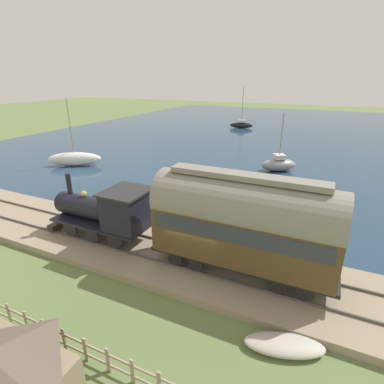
{
  "coord_description": "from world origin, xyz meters",
  "views": [
    {
      "loc": [
        -11.48,
        -4.92,
        9.03
      ],
      "look_at": [
        4.02,
        2.26,
        2.4
      ],
      "focal_mm": 28.0,
      "sensor_mm": 36.0,
      "label": 1
    }
  ],
  "objects_px": {
    "sailboat_white": "(75,159)",
    "rowboat_far_out": "(182,192)",
    "rowboat_off_pier": "(260,210)",
    "steam_locomotive": "(108,210)",
    "sailboat_black": "(241,125)",
    "beached_dinghy": "(284,345)",
    "passenger_coach": "(243,221)",
    "sailboat_gray": "(279,164)"
  },
  "relations": [
    {
      "from": "sailboat_white",
      "to": "sailboat_black",
      "type": "bearing_deg",
      "value": -45.44
    },
    {
      "from": "steam_locomotive",
      "to": "sailboat_black",
      "type": "xyz_separation_m",
      "value": [
        43.18,
        4.8,
        -1.54
      ]
    },
    {
      "from": "sailboat_black",
      "to": "beached_dinghy",
      "type": "bearing_deg",
      "value": -177.82
    },
    {
      "from": "passenger_coach",
      "to": "sailboat_black",
      "type": "height_order",
      "value": "sailboat_black"
    },
    {
      "from": "rowboat_off_pier",
      "to": "sailboat_black",
      "type": "bearing_deg",
      "value": 75.6
    },
    {
      "from": "steam_locomotive",
      "to": "beached_dinghy",
      "type": "bearing_deg",
      "value": -107.4
    },
    {
      "from": "passenger_coach",
      "to": "sailboat_gray",
      "type": "relative_size",
      "value": 1.46
    },
    {
      "from": "rowboat_far_out",
      "to": "passenger_coach",
      "type": "bearing_deg",
      "value": -121.66
    },
    {
      "from": "sailboat_gray",
      "to": "sailboat_white",
      "type": "bearing_deg",
      "value": 78.64
    },
    {
      "from": "sailboat_white",
      "to": "beached_dinghy",
      "type": "height_order",
      "value": "sailboat_white"
    },
    {
      "from": "sailboat_gray",
      "to": "sailboat_black",
      "type": "bearing_deg",
      "value": -7.16
    },
    {
      "from": "passenger_coach",
      "to": "sailboat_black",
      "type": "xyz_separation_m",
      "value": [
        43.18,
        12.38,
        -2.48
      ]
    },
    {
      "from": "beached_dinghy",
      "to": "passenger_coach",
      "type": "bearing_deg",
      "value": 38.8
    },
    {
      "from": "sailboat_black",
      "to": "sailboat_gray",
      "type": "xyz_separation_m",
      "value": [
        -24.57,
        -10.96,
        0.08
      ]
    },
    {
      "from": "sailboat_gray",
      "to": "passenger_coach",
      "type": "bearing_deg",
      "value": 153.17
    },
    {
      "from": "sailboat_black",
      "to": "sailboat_gray",
      "type": "distance_m",
      "value": 26.9
    },
    {
      "from": "sailboat_white",
      "to": "beached_dinghy",
      "type": "bearing_deg",
      "value": -150.31
    },
    {
      "from": "sailboat_white",
      "to": "rowboat_far_out",
      "type": "distance_m",
      "value": 14.55
    },
    {
      "from": "sailboat_white",
      "to": "rowboat_far_out",
      "type": "bearing_deg",
      "value": -130.49
    },
    {
      "from": "sailboat_gray",
      "to": "rowboat_off_pier",
      "type": "height_order",
      "value": "sailboat_gray"
    },
    {
      "from": "sailboat_gray",
      "to": "beached_dinghy",
      "type": "relative_size",
      "value": 1.92
    },
    {
      "from": "steam_locomotive",
      "to": "rowboat_off_pier",
      "type": "relative_size",
      "value": 2.33
    },
    {
      "from": "passenger_coach",
      "to": "sailboat_white",
      "type": "bearing_deg",
      "value": 62.31
    },
    {
      "from": "sailboat_white",
      "to": "sailboat_gray",
      "type": "distance_m",
      "value": 21.44
    },
    {
      "from": "beached_dinghy",
      "to": "rowboat_off_pier",
      "type": "bearing_deg",
      "value": 17.15
    },
    {
      "from": "sailboat_gray",
      "to": "rowboat_off_pier",
      "type": "relative_size",
      "value": 2.15
    },
    {
      "from": "steam_locomotive",
      "to": "sailboat_black",
      "type": "distance_m",
      "value": 43.47
    },
    {
      "from": "rowboat_off_pier",
      "to": "steam_locomotive",
      "type": "bearing_deg",
      "value": -163.33
    },
    {
      "from": "sailboat_white",
      "to": "sailboat_gray",
      "type": "relative_size",
      "value": 1.22
    },
    {
      "from": "rowboat_off_pier",
      "to": "passenger_coach",
      "type": "bearing_deg",
      "value": -116.37
    },
    {
      "from": "sailboat_white",
      "to": "sailboat_gray",
      "type": "bearing_deg",
      "value": -99.47
    },
    {
      "from": "passenger_coach",
      "to": "rowboat_far_out",
      "type": "relative_size",
      "value": 2.82
    },
    {
      "from": "passenger_coach",
      "to": "rowboat_off_pier",
      "type": "xyz_separation_m",
      "value": [
        7.8,
        0.84,
        -2.88
      ]
    },
    {
      "from": "passenger_coach",
      "to": "sailboat_gray",
      "type": "height_order",
      "value": "sailboat_gray"
    },
    {
      "from": "steam_locomotive",
      "to": "sailboat_black",
      "type": "height_order",
      "value": "sailboat_black"
    },
    {
      "from": "steam_locomotive",
      "to": "rowboat_far_out",
      "type": "distance_m",
      "value": 8.73
    },
    {
      "from": "sailboat_black",
      "to": "sailboat_white",
      "type": "bearing_deg",
      "value": 148.18
    },
    {
      "from": "sailboat_gray",
      "to": "rowboat_far_out",
      "type": "relative_size",
      "value": 1.94
    },
    {
      "from": "rowboat_far_out",
      "to": "sailboat_gray",
      "type": "bearing_deg",
      "value": -12.72
    },
    {
      "from": "steam_locomotive",
      "to": "rowboat_off_pier",
      "type": "bearing_deg",
      "value": -40.85
    },
    {
      "from": "rowboat_off_pier",
      "to": "beached_dinghy",
      "type": "xyz_separation_m",
      "value": [
        -10.98,
        -3.39,
        -0.01
      ]
    },
    {
      "from": "sailboat_black",
      "to": "rowboat_off_pier",
      "type": "distance_m",
      "value": 37.21
    }
  ]
}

